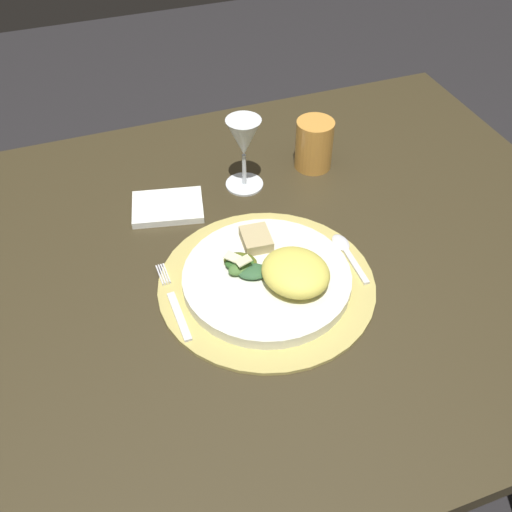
{
  "coord_description": "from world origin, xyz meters",
  "views": [
    {
      "loc": [
        -0.25,
        -0.68,
        1.46
      ],
      "look_at": [
        -0.01,
        -0.02,
        0.78
      ],
      "focal_mm": 41.66,
      "sensor_mm": 36.0,
      "label": 1
    }
  ],
  "objects_px": {
    "napkin": "(168,207)",
    "wine_glass": "(244,141)",
    "amber_tumbler": "(314,144)",
    "spoon": "(345,250)",
    "dining_table": "(258,301)",
    "dinner_plate": "(267,278)",
    "fork": "(175,305)"
  },
  "relations": [
    {
      "from": "amber_tumbler",
      "to": "wine_glass",
      "type": "bearing_deg",
      "value": -174.51
    },
    {
      "from": "spoon",
      "to": "napkin",
      "type": "bearing_deg",
      "value": 139.63
    },
    {
      "from": "fork",
      "to": "napkin",
      "type": "xyz_separation_m",
      "value": [
        0.05,
        0.24,
        -0.0
      ]
    },
    {
      "from": "dining_table",
      "to": "fork",
      "type": "relative_size",
      "value": 7.42
    },
    {
      "from": "dining_table",
      "to": "wine_glass",
      "type": "bearing_deg",
      "value": 77.11
    },
    {
      "from": "spoon",
      "to": "wine_glass",
      "type": "bearing_deg",
      "value": 112.24
    },
    {
      "from": "wine_glass",
      "to": "dining_table",
      "type": "bearing_deg",
      "value": -102.89
    },
    {
      "from": "spoon",
      "to": "dinner_plate",
      "type": "bearing_deg",
      "value": -171.06
    },
    {
      "from": "spoon",
      "to": "wine_glass",
      "type": "distance_m",
      "value": 0.27
    },
    {
      "from": "fork",
      "to": "amber_tumbler",
      "type": "bearing_deg",
      "value": 37.74
    },
    {
      "from": "dining_table",
      "to": "wine_glass",
      "type": "relative_size",
      "value": 8.66
    },
    {
      "from": "dining_table",
      "to": "wine_glass",
      "type": "xyz_separation_m",
      "value": [
        0.05,
        0.2,
        0.21
      ]
    },
    {
      "from": "wine_glass",
      "to": "amber_tumbler",
      "type": "bearing_deg",
      "value": 5.49
    },
    {
      "from": "fork",
      "to": "napkin",
      "type": "relative_size",
      "value": 1.31
    },
    {
      "from": "fork",
      "to": "dinner_plate",
      "type": "bearing_deg",
      "value": -1.01
    },
    {
      "from": "napkin",
      "to": "amber_tumbler",
      "type": "relative_size",
      "value": 1.28
    },
    {
      "from": "dining_table",
      "to": "dinner_plate",
      "type": "distance_m",
      "value": 0.14
    },
    {
      "from": "dining_table",
      "to": "wine_glass",
      "type": "height_order",
      "value": "wine_glass"
    },
    {
      "from": "dinner_plate",
      "to": "napkin",
      "type": "height_order",
      "value": "dinner_plate"
    },
    {
      "from": "napkin",
      "to": "wine_glass",
      "type": "height_order",
      "value": "wine_glass"
    },
    {
      "from": "fork",
      "to": "napkin",
      "type": "height_order",
      "value": "napkin"
    },
    {
      "from": "dining_table",
      "to": "amber_tumbler",
      "type": "xyz_separation_m",
      "value": [
        0.2,
        0.21,
        0.16
      ]
    },
    {
      "from": "dinner_plate",
      "to": "napkin",
      "type": "xyz_separation_m",
      "value": [
        -0.1,
        0.24,
        -0.01
      ]
    },
    {
      "from": "dining_table",
      "to": "dinner_plate",
      "type": "xyz_separation_m",
      "value": [
        -0.01,
        -0.07,
        0.13
      ]
    },
    {
      "from": "dining_table",
      "to": "spoon",
      "type": "bearing_deg",
      "value": -16.32
    },
    {
      "from": "napkin",
      "to": "wine_glass",
      "type": "xyz_separation_m",
      "value": [
        0.16,
        0.02,
        0.09
      ]
    },
    {
      "from": "spoon",
      "to": "napkin",
      "type": "xyz_separation_m",
      "value": [
        -0.26,
        0.22,
        -0.0
      ]
    },
    {
      "from": "fork",
      "to": "dining_table",
      "type": "bearing_deg",
      "value": 21.56
    },
    {
      "from": "dining_table",
      "to": "napkin",
      "type": "xyz_separation_m",
      "value": [
        -0.11,
        0.18,
        0.12
      ]
    },
    {
      "from": "wine_glass",
      "to": "napkin",
      "type": "bearing_deg",
      "value": -171.92
    },
    {
      "from": "dining_table",
      "to": "amber_tumbler",
      "type": "height_order",
      "value": "amber_tumbler"
    },
    {
      "from": "dinner_plate",
      "to": "fork",
      "type": "height_order",
      "value": "dinner_plate"
    }
  ]
}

